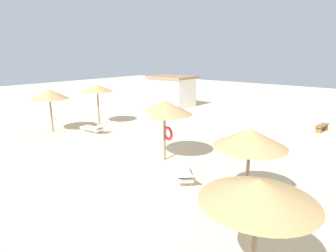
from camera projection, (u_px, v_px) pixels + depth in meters
ground_plane at (129, 161)px, 13.97m from camera, size 80.00×80.00×0.00m
parasol_0 at (259, 191)px, 5.52m from camera, size 2.35×2.35×2.79m
parasol_1 at (164, 108)px, 13.52m from camera, size 2.67×2.67×3.00m
parasol_2 at (250, 138)px, 9.45m from camera, size 2.48×2.48×2.73m
parasol_3 at (97, 88)px, 20.59m from camera, size 2.31×2.31×2.95m
parasol_4 at (49, 94)px, 18.55m from camera, size 2.43×2.43×2.89m
lounger_1 at (183, 173)px, 11.78m from camera, size 1.83×1.78×0.63m
lounger_2 at (299, 199)px, 9.68m from camera, size 1.50×1.93×0.78m
lounger_3 at (93, 128)px, 18.94m from camera, size 1.96×0.82×0.64m
bench_0 at (322, 127)px, 19.18m from camera, size 0.60×1.54×0.49m
beach_cabana at (172, 91)px, 28.27m from camera, size 4.29×3.24×3.00m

